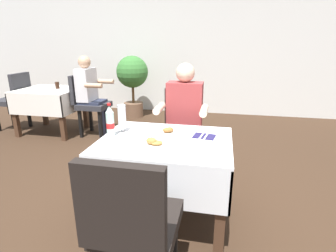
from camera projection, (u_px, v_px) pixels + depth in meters
name	position (u px, v px, depth m)	size (l,w,h in m)	color
ground_plane	(169.00, 211.00, 2.38)	(11.00, 11.00, 0.00)	#382619
back_wall	(205.00, 38.00, 5.31)	(11.00, 0.12, 3.07)	silver
main_dining_table	(166.00, 160.00, 2.13)	(1.03, 0.82, 0.73)	white
chair_far_diner_seat	(181.00, 129.00, 2.87)	(0.44, 0.50, 0.97)	black
chair_near_camera_side	(133.00, 223.00, 1.38)	(0.44, 0.50, 0.97)	black
seated_diner_far	(184.00, 118.00, 2.71)	(0.50, 0.46, 1.26)	#282D42
plate_near_camera	(155.00, 144.00, 1.93)	(0.22, 0.22, 0.07)	white
plate_far_diner	(168.00, 132.00, 2.20)	(0.23, 0.23, 0.05)	white
beer_glass_left	(122.00, 119.00, 2.21)	(0.07, 0.07, 0.24)	white
cola_bottle_primary	(110.00, 122.00, 2.11)	(0.07, 0.07, 0.27)	silver
napkin_cutlery_set	(204.00, 136.00, 2.13)	(0.19, 0.20, 0.01)	#231E4C
background_dining_table	(51.00, 100.00, 4.33)	(0.94, 0.82, 0.73)	white
background_chair_left	(15.00, 98.00, 4.46)	(0.50, 0.44, 0.97)	#2D2D33
background_chair_right	(88.00, 101.00, 4.20)	(0.50, 0.44, 0.97)	#2D2D33
background_patron	(90.00, 92.00, 4.14)	(0.46, 0.50, 1.26)	#282D42
background_table_tumbler	(57.00, 85.00, 4.30)	(0.06, 0.06, 0.11)	black
potted_plant_corner	(132.00, 78.00, 5.18)	(0.62, 0.62, 1.21)	brown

